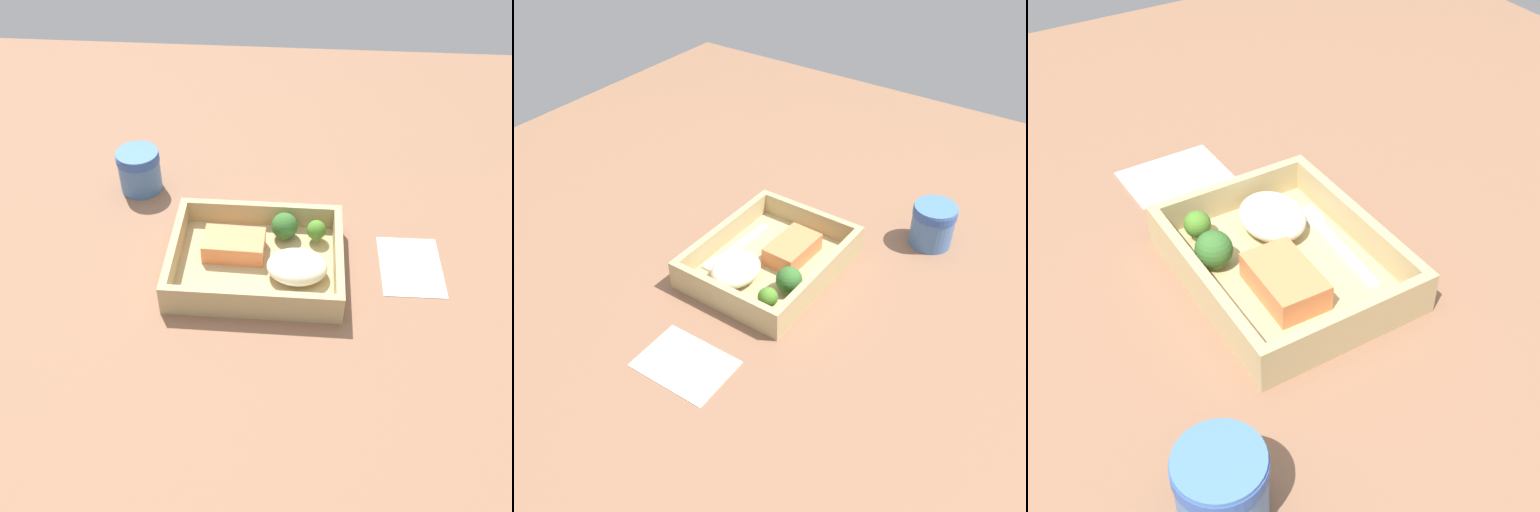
{
  "view_description": "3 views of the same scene",
  "coord_description": "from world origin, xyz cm",
  "views": [
    {
      "loc": [
        5.18,
        -66.51,
        66.05
      ],
      "look_at": [
        0.0,
        0.0,
        2.7
      ],
      "focal_mm": 42.0,
      "sensor_mm": 36.0,
      "label": 1
    },
    {
      "loc": [
        63.84,
        44.54,
        64.93
      ],
      "look_at": [
        0.0,
        0.0,
        2.7
      ],
      "focal_mm": 42.0,
      "sensor_mm": 36.0,
      "label": 2
    },
    {
      "loc": [
        -50.62,
        30.77,
        53.52
      ],
      "look_at": [
        0.0,
        0.0,
        2.7
      ],
      "focal_mm": 50.0,
      "sensor_mm": 36.0,
      "label": 3
    }
  ],
  "objects": [
    {
      "name": "salmon_fillet",
      "position": [
        -3.62,
        2.08,
        2.79
      ],
      "size": [
        9.64,
        6.18,
        3.18
      ],
      "primitive_type": "cube",
      "rotation": [
        0.0,
        0.0,
        -0.02
      ],
      "color": "#E87E4A",
      "rests_on": "takeout_tray"
    },
    {
      "name": "fork",
      "position": [
        0.8,
        -7.13,
        1.42
      ],
      "size": [
        15.87,
        2.58,
        0.44
      ],
      "color": "white",
      "rests_on": "takeout_tray"
    },
    {
      "name": "paper_cup",
      "position": [
        -22.27,
        19.2,
        4.31
      ],
      "size": [
        7.62,
        7.62,
        7.73
      ],
      "color": "#4672AD",
      "rests_on": "ground_plane"
    },
    {
      "name": "broccoli_floret_1",
      "position": [
        9.18,
        5.99,
        3.36
      ],
      "size": [
        3.15,
        3.15,
        3.83
      ],
      "color": "#7B9C54",
      "rests_on": "takeout_tray"
    },
    {
      "name": "takeout_tray",
      "position": [
        0.0,
        0.0,
        0.6
      ],
      "size": [
        26.36,
        20.93,
        1.2
      ],
      "primitive_type": "cube",
      "color": "tan",
      "rests_on": "ground_plane"
    },
    {
      "name": "ground_plane",
      "position": [
        0.0,
        0.0,
        -1.0
      ],
      "size": [
        160.0,
        160.0,
        2.0
      ],
      "primitive_type": "cube",
      "color": "#855C44"
    },
    {
      "name": "tray_rim",
      "position": [
        0.0,
        0.0,
        3.16
      ],
      "size": [
        26.36,
        20.93,
        3.91
      ],
      "color": "tan",
      "rests_on": "takeout_tray"
    },
    {
      "name": "receipt_slip",
      "position": [
        24.24,
        2.27,
        0.12
      ],
      "size": [
        9.78,
        13.33,
        0.24
      ],
      "primitive_type": "cube",
      "rotation": [
        0.0,
        0.0,
        0.02
      ],
      "color": "white",
      "rests_on": "ground_plane"
    },
    {
      "name": "broccoli_floret_2",
      "position": [
        4.08,
        6.48,
        3.5
      ],
      "size": [
        4.25,
        4.25,
        4.5
      ],
      "color": "#80AE5C",
      "rests_on": "takeout_tray"
    },
    {
      "name": "mashed_potatoes",
      "position": [
        6.36,
        -2.27,
        3.08
      ],
      "size": [
        9.15,
        7.38,
        3.76
      ],
      "primitive_type": "ellipsoid",
      "color": "silver",
      "rests_on": "takeout_tray"
    }
  ]
}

